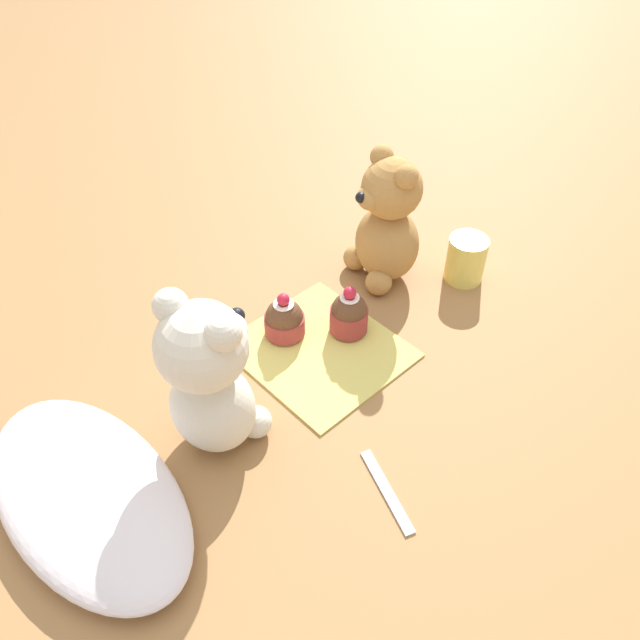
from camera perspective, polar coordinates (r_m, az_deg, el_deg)
ground_plane at (r=0.82m, az=0.00°, el=-2.83°), size 4.00×4.00×0.00m
knitted_placemat at (r=0.82m, az=0.00°, el=-2.68°), size 0.20×0.19×0.01m
tulle_cloth at (r=0.71m, az=-20.50°, el=-14.65°), size 0.30×0.16×0.04m
teddy_bear_cream at (r=0.67m, az=-10.08°, el=-5.14°), size 0.12×0.12×0.21m
teddy_bear_tan at (r=0.89m, az=6.14°, el=8.74°), size 0.12×0.11×0.20m
cupcake_near_cream_bear at (r=0.82m, az=-3.28°, el=0.05°), size 0.05×0.05×0.07m
cupcake_near_tan_bear at (r=0.82m, az=2.76°, el=0.51°), size 0.05×0.05×0.07m
juice_glass at (r=0.94m, az=13.21°, el=5.44°), size 0.06×0.06×0.07m
teaspoon at (r=0.70m, az=6.13°, el=-15.22°), size 0.11×0.05×0.01m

